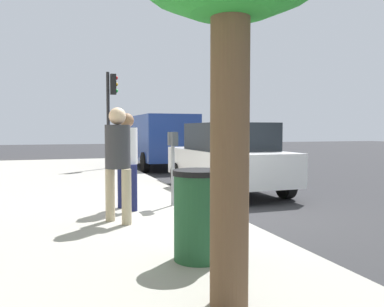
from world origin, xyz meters
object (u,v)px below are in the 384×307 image
at_px(parked_sedan_near, 227,157).
at_px(parked_van_far, 159,138).
at_px(traffic_signal, 111,104).
at_px(trash_bin, 199,215).
at_px(parking_meter, 173,153).
at_px(pedestrian_bystander, 118,155).
at_px(pedestrian_at_meter, 127,153).

distance_m(parked_sedan_near, parked_van_far, 7.19).
bearing_deg(parked_sedan_near, traffic_signal, 19.61).
distance_m(traffic_signal, trash_bin, 11.57).
xyz_separation_m(parking_meter, parked_sedan_near, (2.12, -2.06, -0.27)).
distance_m(parking_meter, parked_sedan_near, 2.97).
distance_m(parking_meter, parked_van_far, 9.53).
xyz_separation_m(parked_sedan_near, traffic_signal, (5.99, 2.14, 1.68)).
distance_m(parking_meter, pedestrian_bystander, 1.67).
bearing_deg(pedestrian_bystander, parking_meter, 11.93).
bearing_deg(parked_sedan_near, trash_bin, 153.39).
bearing_deg(trash_bin, traffic_signal, -2.87).
distance_m(pedestrian_at_meter, parked_van_far, 9.88).
xyz_separation_m(parked_van_far, trash_bin, (-12.59, 2.71, -0.60)).
xyz_separation_m(pedestrian_at_meter, trash_bin, (-3.16, -0.25, -0.52)).
distance_m(pedestrian_at_meter, traffic_signal, 8.39).
height_order(parking_meter, parked_sedan_near, parked_sedan_near).
bearing_deg(parked_van_far, pedestrian_at_meter, 162.55).
relative_size(pedestrian_bystander, parked_van_far, 0.34).
distance_m(parking_meter, trash_bin, 3.38).
xyz_separation_m(pedestrian_at_meter, traffic_signal, (8.24, -0.83, 1.39)).
bearing_deg(parked_sedan_near, parking_meter, 135.81).
relative_size(parking_meter, trash_bin, 1.40).
height_order(pedestrian_at_meter, traffic_signal, traffic_signal).
bearing_deg(pedestrian_bystander, parked_sedan_near, 13.59).
relative_size(parking_meter, traffic_signal, 0.39).
xyz_separation_m(parked_sedan_near, trash_bin, (-5.41, 2.71, -0.24)).
xyz_separation_m(pedestrian_at_meter, pedestrian_bystander, (-1.03, 0.32, 0.03)).
height_order(pedestrian_at_meter, trash_bin, pedestrian_at_meter).
height_order(pedestrian_at_meter, pedestrian_bystander, pedestrian_bystander).
height_order(parked_sedan_near, traffic_signal, traffic_signal).
xyz_separation_m(parking_meter, pedestrian_bystander, (-1.15, 1.22, 0.05)).
xyz_separation_m(pedestrian_bystander, parked_sedan_near, (3.27, -3.28, -0.32)).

